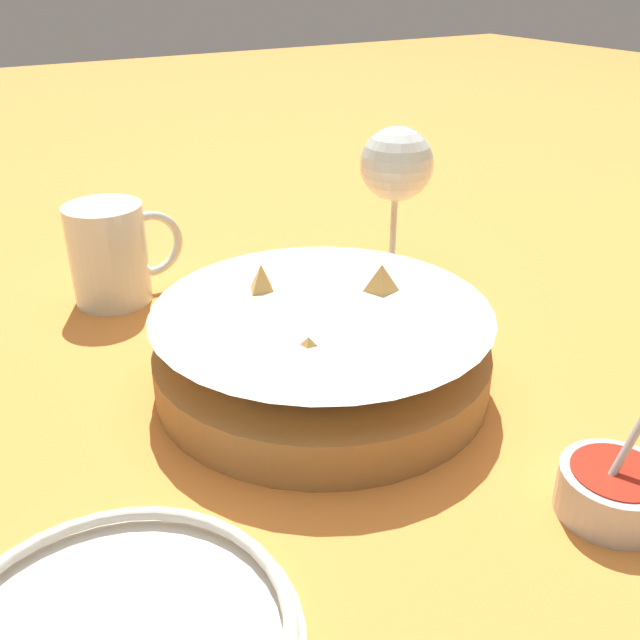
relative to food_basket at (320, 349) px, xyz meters
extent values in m
plane|color=orange|center=(0.04, 0.00, -0.03)|extent=(4.00, 4.00, 0.00)
cylinder|color=olive|center=(0.00, 0.00, -0.01)|extent=(0.26, 0.26, 0.04)
cone|color=white|center=(0.00, 0.00, 0.00)|extent=(0.26, 0.26, 0.06)
cylinder|color=#3D842D|center=(0.00, 0.00, -0.01)|extent=(0.20, 0.20, 0.01)
pyramid|color=gold|center=(0.06, 0.00, 0.03)|extent=(0.07, 0.07, 0.06)
pyramid|color=gold|center=(-0.02, 0.05, 0.03)|extent=(0.08, 0.07, 0.06)
pyramid|color=gold|center=(-0.04, -0.05, 0.02)|extent=(0.08, 0.08, 0.05)
cylinder|color=#B7B7BC|center=(0.08, -0.22, -0.01)|extent=(0.07, 0.07, 0.03)
cylinder|color=red|center=(0.08, -0.22, -0.01)|extent=(0.06, 0.06, 0.02)
cylinder|color=silver|center=(0.18, 0.15, -0.03)|extent=(0.07, 0.07, 0.00)
cylinder|color=silver|center=(0.18, 0.15, 0.01)|extent=(0.01, 0.01, 0.08)
sphere|color=silver|center=(0.18, 0.15, 0.09)|extent=(0.08, 0.08, 0.08)
sphere|color=#E5B77F|center=(0.18, 0.15, 0.08)|extent=(0.05, 0.05, 0.05)
cylinder|color=silver|center=(-0.10, 0.24, 0.02)|extent=(0.07, 0.07, 0.10)
cylinder|color=#935119|center=(-0.10, 0.24, 0.01)|extent=(0.06, 0.06, 0.07)
torus|color=silver|center=(-0.06, 0.24, 0.02)|extent=(0.07, 0.01, 0.07)
torus|color=silver|center=(-0.22, -0.16, -0.02)|extent=(0.18, 0.18, 0.01)
camera|label=1|loc=(-0.25, -0.42, 0.28)|focal=40.00mm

